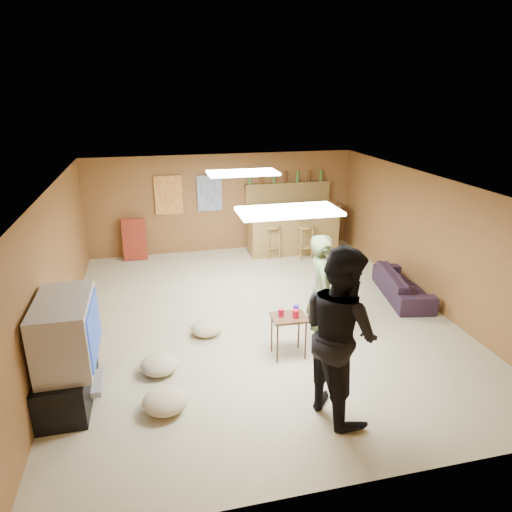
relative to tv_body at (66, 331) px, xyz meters
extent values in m
plane|color=#B2AA88|center=(2.65, 1.50, -0.90)|extent=(7.00, 7.00, 0.00)
cube|color=silver|center=(2.65, 1.50, 1.30)|extent=(6.00, 7.00, 0.02)
cube|color=brown|center=(2.65, 5.00, 0.20)|extent=(6.00, 0.02, 2.20)
cube|color=brown|center=(2.65, -2.00, 0.20)|extent=(6.00, 0.02, 2.20)
cube|color=brown|center=(-0.35, 1.50, 0.20)|extent=(0.02, 7.00, 2.20)
cube|color=brown|center=(5.65, 1.50, 0.20)|extent=(0.02, 7.00, 2.20)
cube|color=black|center=(-0.07, 0.00, -0.65)|extent=(0.55, 1.30, 0.50)
cube|color=#B2B2B7|center=(0.15, 0.00, -0.75)|extent=(0.35, 0.50, 0.08)
cube|color=#B2B2B7|center=(0.00, 0.00, 0.00)|extent=(0.60, 1.10, 0.80)
cube|color=navy|center=(0.31, 0.00, 0.00)|extent=(0.02, 0.95, 0.65)
cube|color=olive|center=(4.15, 4.45, -0.35)|extent=(2.00, 0.60, 1.10)
cube|color=#3B2313|center=(4.15, 4.20, 0.20)|extent=(2.10, 0.12, 0.05)
cube|color=olive|center=(4.15, 4.90, 0.60)|extent=(2.00, 0.18, 0.05)
cube|color=olive|center=(4.15, 4.92, 0.30)|extent=(2.00, 0.14, 0.60)
cube|color=#BF3F26|center=(1.45, 4.96, 0.45)|extent=(0.60, 0.03, 0.85)
cube|color=#334C99|center=(2.35, 4.96, 0.45)|extent=(0.55, 0.03, 0.80)
cube|color=maroon|center=(0.65, 4.80, -0.45)|extent=(0.50, 0.26, 0.91)
cube|color=white|center=(2.65, 0.00, 1.27)|extent=(1.20, 0.60, 0.04)
cube|color=white|center=(2.65, 2.70, 1.27)|extent=(1.20, 0.60, 0.04)
imported|color=#465531|center=(3.33, 0.51, -0.06)|extent=(0.54, 0.69, 1.68)
imported|color=black|center=(2.99, -0.92, 0.11)|extent=(0.98, 1.13, 2.01)
imported|color=black|center=(5.35, 1.68, -0.66)|extent=(0.92, 1.71, 0.47)
cube|color=#3B2313|center=(2.78, 0.30, -0.60)|extent=(0.48, 0.39, 0.61)
cylinder|color=#AC0B22|center=(2.68, 0.33, -0.24)|extent=(0.10, 0.10, 0.11)
cylinder|color=#AC0B22|center=(2.86, 0.24, -0.23)|extent=(0.10, 0.10, 0.12)
cylinder|color=#161B9D|center=(2.91, 0.38, -0.24)|extent=(0.08, 0.08, 0.10)
ellipsoid|color=tan|center=(1.02, 0.30, -0.79)|extent=(0.58, 0.58, 0.23)
ellipsoid|color=tan|center=(1.75, 1.14, -0.79)|extent=(0.52, 0.52, 0.21)
ellipsoid|color=tan|center=(1.05, -0.49, -0.78)|extent=(0.67, 0.67, 0.24)
camera|label=1|loc=(1.08, -5.01, 2.62)|focal=32.00mm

